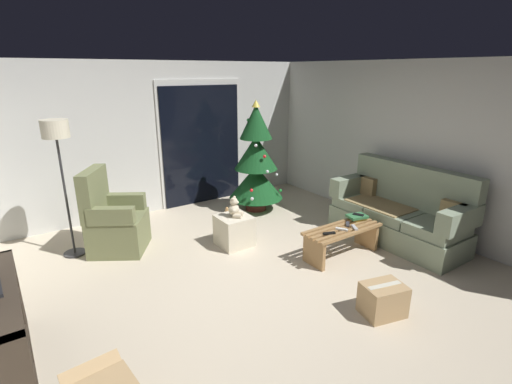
# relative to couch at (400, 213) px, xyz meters

# --- Properties ---
(ground_plane) EXTENTS (7.00, 7.00, 0.00)m
(ground_plane) POSITION_rel_couch_xyz_m (-2.32, 0.13, -0.40)
(ground_plane) COLOR beige
(wall_back) EXTENTS (5.72, 0.12, 2.50)m
(wall_back) POSITION_rel_couch_xyz_m (-2.32, 3.19, 0.85)
(wall_back) COLOR silver
(wall_back) RESTS_ON ground
(wall_right) EXTENTS (0.12, 6.00, 2.50)m
(wall_right) POSITION_rel_couch_xyz_m (0.54, 0.13, 0.85)
(wall_right) COLOR silver
(wall_right) RESTS_ON ground
(patio_door_frame) EXTENTS (1.60, 0.02, 2.20)m
(patio_door_frame) POSITION_rel_couch_xyz_m (-1.53, 3.12, 0.70)
(patio_door_frame) COLOR silver
(patio_door_frame) RESTS_ON ground
(patio_door_glass) EXTENTS (1.50, 0.02, 2.10)m
(patio_door_glass) POSITION_rel_couch_xyz_m (-1.53, 3.10, 0.65)
(patio_door_glass) COLOR black
(patio_door_glass) RESTS_ON ground
(couch) EXTENTS (0.79, 1.94, 1.08)m
(couch) POSITION_rel_couch_xyz_m (0.00, 0.00, 0.00)
(couch) COLOR gray
(couch) RESTS_ON ground
(coffee_table) EXTENTS (1.10, 0.40, 0.40)m
(coffee_table) POSITION_rel_couch_xyz_m (-1.05, 0.11, -0.14)
(coffee_table) COLOR #9E7547
(coffee_table) RESTS_ON ground
(remote_white) EXTENTS (0.12, 0.16, 0.02)m
(remote_white) POSITION_rel_couch_xyz_m (-1.12, 0.06, 0.01)
(remote_white) COLOR silver
(remote_white) RESTS_ON coffee_table
(remote_graphite) EXTENTS (0.14, 0.14, 0.02)m
(remote_graphite) POSITION_rel_couch_xyz_m (-0.93, 0.13, 0.01)
(remote_graphite) COLOR #333338
(remote_graphite) RESTS_ON coffee_table
(remote_silver) EXTENTS (0.11, 0.16, 0.02)m
(remote_silver) POSITION_rel_couch_xyz_m (-0.94, 0.01, 0.01)
(remote_silver) COLOR #ADADB2
(remote_silver) RESTS_ON coffee_table
(remote_black) EXTENTS (0.16, 0.10, 0.02)m
(remote_black) POSITION_rel_couch_xyz_m (-1.34, 0.06, 0.01)
(remote_black) COLOR black
(remote_black) RESTS_ON coffee_table
(book_stack) EXTENTS (0.29, 0.24, 0.07)m
(book_stack) POSITION_rel_couch_xyz_m (-0.67, 0.19, 0.03)
(book_stack) COLOR #B79333
(book_stack) RESTS_ON coffee_table
(cell_phone) EXTENTS (0.12, 0.16, 0.01)m
(cell_phone) POSITION_rel_couch_xyz_m (-0.66, 0.19, 0.07)
(cell_phone) COLOR black
(cell_phone) RESTS_ON book_stack
(christmas_tree) EXTENTS (0.93, 0.93, 1.89)m
(christmas_tree) POSITION_rel_couch_xyz_m (-0.99, 2.19, 0.44)
(christmas_tree) COLOR #4C1E19
(christmas_tree) RESTS_ON ground
(armchair) EXTENTS (0.95, 0.94, 1.13)m
(armchair) POSITION_rel_couch_xyz_m (-3.45, 1.97, 0.00)
(armchair) COLOR olive
(armchair) RESTS_ON ground
(floor_lamp) EXTENTS (0.32, 0.32, 1.78)m
(floor_lamp) POSITION_rel_couch_xyz_m (-3.96, 2.15, 1.11)
(floor_lamp) COLOR #2D2D30
(floor_lamp) RESTS_ON ground
(ottoman) EXTENTS (0.44, 0.44, 0.43)m
(ottoman) POSITION_rel_couch_xyz_m (-2.05, 1.18, -0.19)
(ottoman) COLOR beige
(ottoman) RESTS_ON ground
(teddy_bear_cream) EXTENTS (0.21, 0.22, 0.29)m
(teddy_bear_cream) POSITION_rel_couch_xyz_m (-2.04, 1.18, 0.15)
(teddy_bear_cream) COLOR beige
(teddy_bear_cream) RESTS_ON ottoman
(teddy_bear_honey_by_tree) EXTENTS (0.19, 0.20, 0.29)m
(teddy_bear_honey_by_tree) POSITION_rel_couch_xyz_m (-1.73, 1.87, -0.28)
(teddy_bear_honey_by_tree) COLOR tan
(teddy_bear_honey_by_tree) RESTS_ON ground
(cardboard_box_taped_mid_floor) EXTENTS (0.47, 0.40, 0.33)m
(cardboard_box_taped_mid_floor) POSITION_rel_couch_xyz_m (-1.65, -1.02, -0.24)
(cardboard_box_taped_mid_floor) COLOR tan
(cardboard_box_taped_mid_floor) RESTS_ON ground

